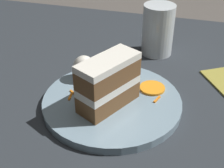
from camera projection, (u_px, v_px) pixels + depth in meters
ground_plane at (132, 133)px, 0.59m from camera, size 6.00×6.00×0.00m
dining_table at (132, 129)px, 0.58m from camera, size 1.31×1.12×0.02m
plate at (112, 102)px, 0.62m from camera, size 0.27×0.27×0.02m
cake_slice at (108, 83)px, 0.57m from camera, size 0.10×0.13×0.10m
cream_dollop at (84, 68)px, 0.66m from camera, size 0.05×0.04×0.06m
orange_garnish at (152, 88)px, 0.64m from camera, size 0.05×0.05×0.00m
carrot_shreds_scatter at (100, 90)px, 0.64m from camera, size 0.18×0.13×0.00m
drinking_glass at (158, 33)px, 0.78m from camera, size 0.08×0.08×0.13m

